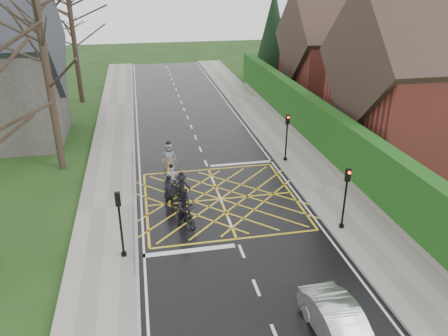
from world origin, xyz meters
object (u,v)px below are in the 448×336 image
object	(u,v)px
cyclist_mid	(182,190)
cyclist_lead	(169,161)
cyclist_rear	(170,197)
car	(341,327)
cyclist_front	(172,182)
cyclist_back	(185,211)

from	to	relation	value
cyclist_mid	cyclist_lead	world-z (taller)	cyclist_lead
cyclist_rear	car	size ratio (longest dim) A/B	0.49
cyclist_rear	car	distance (m)	11.44
cyclist_rear	cyclist_lead	distance (m)	4.48
cyclist_rear	cyclist_lead	world-z (taller)	cyclist_lead
cyclist_rear	cyclist_lead	size ratio (longest dim) A/B	0.90
cyclist_mid	cyclist_front	bearing A→B (deg)	99.40
cyclist_back	car	bearing A→B (deg)	-86.00
cyclist_back	cyclist_mid	world-z (taller)	cyclist_back
cyclist_back	cyclist_lead	distance (m)	6.42
cyclist_mid	cyclist_lead	size ratio (longest dim) A/B	0.83
cyclist_rear	cyclist_back	world-z (taller)	cyclist_back
cyclist_mid	car	xyz separation A→B (m)	(4.02, -11.05, 0.05)
cyclist_rear	cyclist_front	distance (m)	1.58
cyclist_front	cyclist_lead	distance (m)	2.90
cyclist_front	cyclist_back	bearing A→B (deg)	-107.13
cyclist_mid	cyclist_lead	distance (m)	3.84
cyclist_rear	cyclist_back	bearing A→B (deg)	-85.46
cyclist_back	cyclist_front	xyz separation A→B (m)	(-0.33, 3.51, -0.09)
cyclist_back	car	xyz separation A→B (m)	(4.15, -8.46, -0.08)
cyclist_back	car	distance (m)	9.42
cyclist_rear	cyclist_mid	size ratio (longest dim) A/B	1.08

